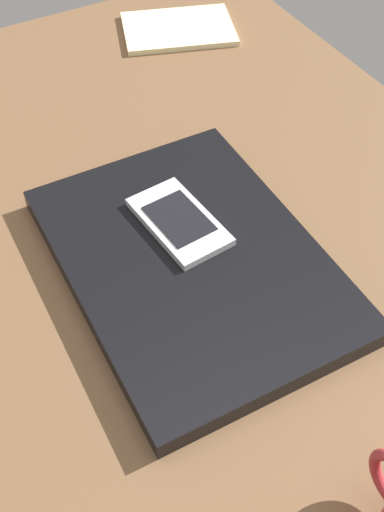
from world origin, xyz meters
TOP-DOWN VIEW (x-y plane):
  - desk_surface at (0.00, 0.00)cm, footprint 120.00×80.00cm
  - laptop_closed at (3.74, -1.13)cm, footprint 34.18×24.90cm
  - cell_phone_on_laptop at (8.09, -1.99)cm, footprint 11.97×7.35cm
  - notepad at (46.00, -22.22)cm, footprint 16.25×19.33cm

SIDE VIEW (x-z plane):
  - desk_surface at x=0.00cm, z-range 0.00..3.00cm
  - notepad at x=46.00cm, z-range 3.00..3.80cm
  - laptop_closed at x=3.74cm, z-range 3.00..5.23cm
  - cell_phone_on_laptop at x=8.09cm, z-range 5.20..6.18cm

